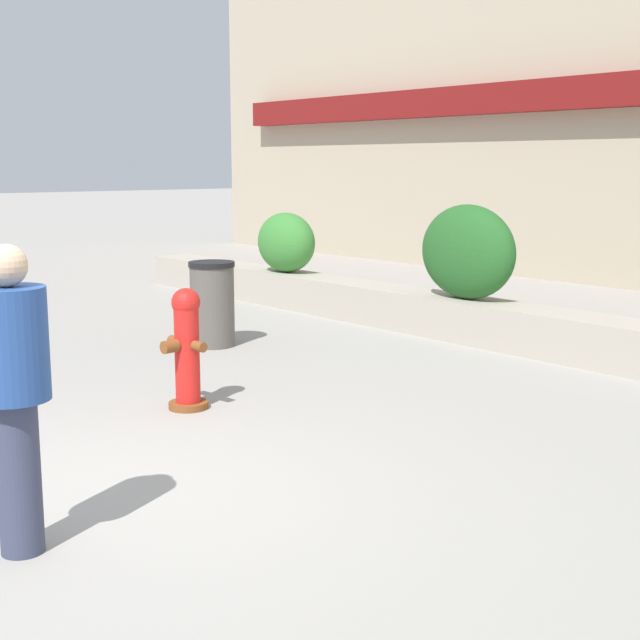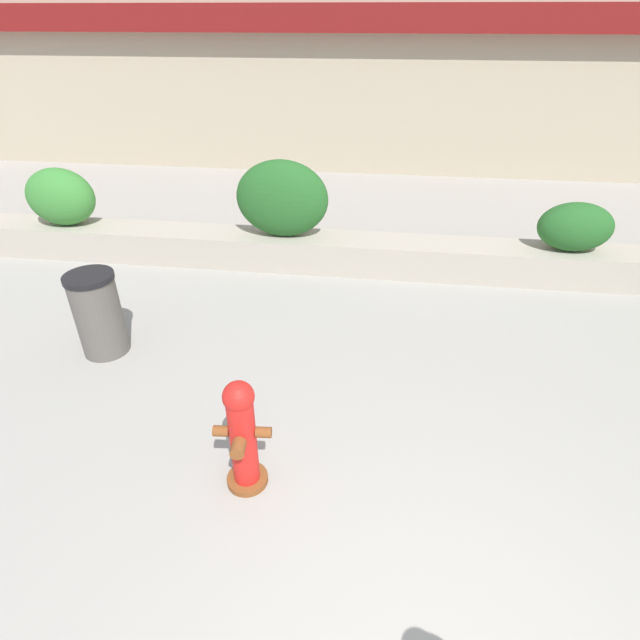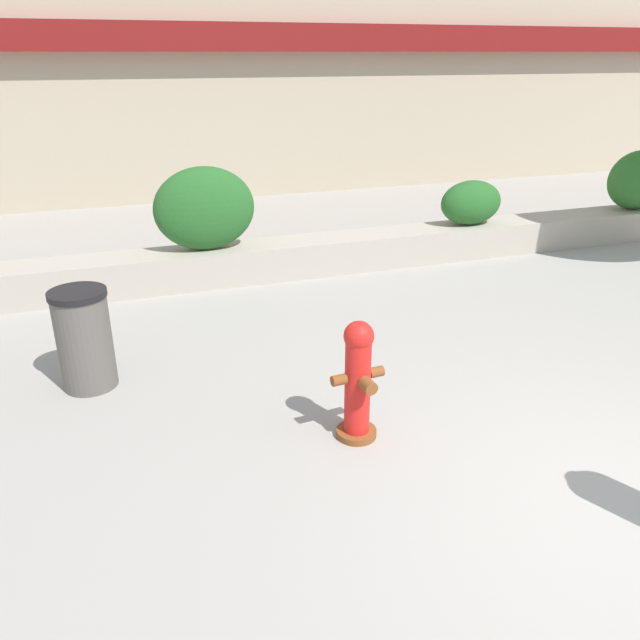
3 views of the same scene
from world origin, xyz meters
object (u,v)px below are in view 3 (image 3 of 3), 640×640
object	(u,v)px
hedge_bush_2	(471,203)
hedge_bush_3	(638,180)
fire_hydrant	(358,380)
trash_bin	(84,339)
hedge_bush_1	(205,209)

from	to	relation	value
hedge_bush_2	hedge_bush_3	world-z (taller)	hedge_bush_3
hedge_bush_3	fire_hydrant	size ratio (longest dim) A/B	1.12
hedge_bush_2	hedge_bush_3	size ratio (longest dim) A/B	0.86
hedge_bush_2	trash_bin	bearing A→B (deg)	-155.86
hedge_bush_1	hedge_bush_2	size ratio (longest dim) A/B	1.34
hedge_bush_3	hedge_bush_2	bearing A→B (deg)	180.00
hedge_bush_2	fire_hydrant	distance (m)	5.73
fire_hydrant	hedge_bush_2	bearing A→B (deg)	49.38
hedge_bush_3	fire_hydrant	distance (m)	8.32
hedge_bush_1	hedge_bush_2	bearing A→B (deg)	0.00
hedge_bush_3	fire_hydrant	world-z (taller)	hedge_bush_3
fire_hydrant	trash_bin	world-z (taller)	fire_hydrant
hedge_bush_1	hedge_bush_3	world-z (taller)	hedge_bush_1
trash_bin	hedge_bush_2	bearing A→B (deg)	24.14
hedge_bush_1	hedge_bush_2	world-z (taller)	hedge_bush_1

